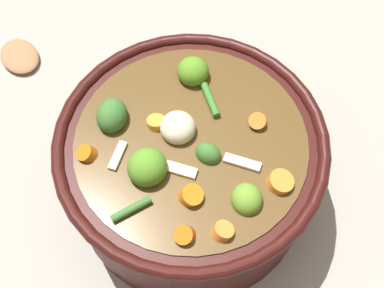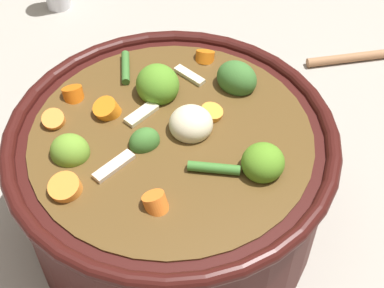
% 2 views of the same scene
% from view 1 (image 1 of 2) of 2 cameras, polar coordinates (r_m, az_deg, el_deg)
% --- Properties ---
extents(ground_plane, '(1.10, 1.10, 0.00)m').
position_cam_1_polar(ground_plane, '(0.69, -0.10, -5.12)').
color(ground_plane, '#9E998E').
extents(cooking_pot, '(0.31, 0.31, 0.16)m').
position_cam_1_polar(cooking_pot, '(0.62, -0.13, -2.40)').
color(cooking_pot, '#38110F').
rests_on(cooking_pot, ground_plane).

